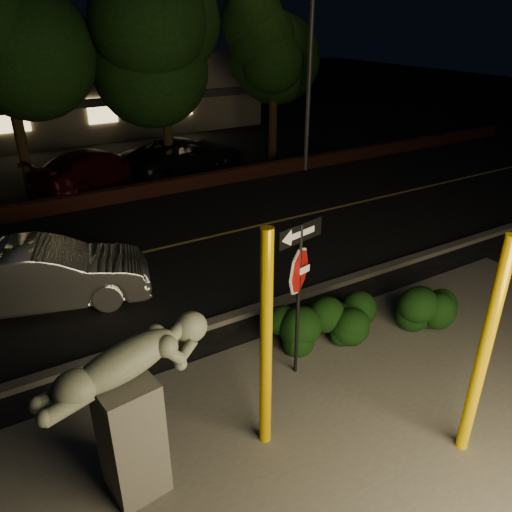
{
  "coord_description": "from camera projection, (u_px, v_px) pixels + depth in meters",
  "views": [
    {
      "loc": [
        -4.31,
        -4.99,
        5.86
      ],
      "look_at": [
        0.16,
        2.46,
        1.6
      ],
      "focal_mm": 35.0,
      "sensor_mm": 36.0,
      "label": 1
    }
  ],
  "objects": [
    {
      "name": "ground",
      "position": [
        132.0,
        214.0,
        16.11
      ],
      "size": [
        90.0,
        90.0,
        0.0
      ],
      "primitive_type": "plane",
      "color": "black",
      "rests_on": "ground"
    },
    {
      "name": "patio",
      "position": [
        363.0,
        436.0,
        7.64
      ],
      "size": [
        14.0,
        6.0,
        0.02
      ],
      "primitive_type": "cube",
      "color": "#4C4944",
      "rests_on": "ground"
    },
    {
      "name": "road",
      "position": [
        167.0,
        247.0,
        13.8
      ],
      "size": [
        80.0,
        8.0,
        0.01
      ],
      "primitive_type": "cube",
      "color": "black",
      "rests_on": "ground"
    },
    {
      "name": "lane_marking",
      "position": [
        167.0,
        247.0,
        13.8
      ],
      "size": [
        80.0,
        0.12,
        0.0
      ],
      "primitive_type": "cube",
      "color": "#AD9945",
      "rests_on": "road"
    },
    {
      "name": "curb",
      "position": [
        239.0,
        315.0,
        10.62
      ],
      "size": [
        80.0,
        0.25,
        0.12
      ],
      "primitive_type": "cube",
      "color": "#4C4944",
      "rests_on": "ground"
    },
    {
      "name": "brick_wall",
      "position": [
        119.0,
        195.0,
        17.01
      ],
      "size": [
        40.0,
        0.35,
        0.5
      ],
      "primitive_type": "cube",
      "color": "#4B2118",
      "rests_on": "ground"
    },
    {
      "name": "parking_lot",
      "position": [
        80.0,
        163.0,
        21.5
      ],
      "size": [
        40.0,
        12.0,
        0.01
      ],
      "primitive_type": "cube",
      "color": "black",
      "rests_on": "ground"
    },
    {
      "name": "building",
      "position": [
        38.0,
        92.0,
        26.78
      ],
      "size": [
        22.0,
        10.2,
        4.0
      ],
      "color": "slate",
      "rests_on": "ground"
    },
    {
      "name": "tree_far_c",
      "position": [
        159.0,
        19.0,
        16.93
      ],
      "size": [
        4.8,
        4.8,
        7.84
      ],
      "color": "black",
      "rests_on": "ground"
    },
    {
      "name": "tree_far_d",
      "position": [
        274.0,
        24.0,
        19.74
      ],
      "size": [
        4.4,
        4.4,
        7.42
      ],
      "color": "black",
      "rests_on": "ground"
    },
    {
      "name": "yellow_pole_left",
      "position": [
        266.0,
        345.0,
        6.83
      ],
      "size": [
        0.17,
        0.17,
        3.5
      ],
      "primitive_type": "cylinder",
      "color": "#D9A801",
      "rests_on": "ground"
    },
    {
      "name": "yellow_pole_right",
      "position": [
        484.0,
        353.0,
        6.71
      ],
      "size": [
        0.17,
        0.17,
        3.46
      ],
      "primitive_type": "cylinder",
      "color": "#F5C100",
      "rests_on": "ground"
    },
    {
      "name": "signpost",
      "position": [
        299.0,
        272.0,
        8.12
      ],
      "size": [
        0.96,
        0.24,
        2.89
      ],
      "rotation": [
        0.0,
        0.0,
        0.22
      ],
      "color": "black",
      "rests_on": "ground"
    },
    {
      "name": "sculpture",
      "position": [
        129.0,
        401.0,
        6.22
      ],
      "size": [
        2.27,
        0.86,
        2.42
      ],
      "rotation": [
        0.0,
        0.0,
        0.12
      ],
      "color": "#4C4944",
      "rests_on": "ground"
    },
    {
      "name": "hedge_center",
      "position": [
        308.0,
        318.0,
        9.75
      ],
      "size": [
        2.0,
        1.25,
        0.97
      ],
      "primitive_type": "ellipsoid",
      "rotation": [
        0.0,
        0.0,
        0.22
      ],
      "color": "black",
      "rests_on": "ground"
    },
    {
      "name": "hedge_right",
      "position": [
        352.0,
        315.0,
        9.81
      ],
      "size": [
        1.61,
        1.0,
        1.0
      ],
      "primitive_type": "ellipsoid",
      "rotation": [
        0.0,
        0.0,
        -0.12
      ],
      "color": "black",
      "rests_on": "ground"
    },
    {
      "name": "hedge_far_right",
      "position": [
        431.0,
        302.0,
        10.2
      ],
      "size": [
        1.76,
        1.47,
        1.05
      ],
      "primitive_type": "ellipsoid",
      "rotation": [
        0.0,
        0.0,
        -0.41
      ],
      "color": "black",
      "rests_on": "ground"
    },
    {
      "name": "streetlight",
      "position": [
        307.0,
        31.0,
        18.16
      ],
      "size": [
        1.32,
        0.38,
        8.8
      ],
      "rotation": [
        0.0,
        0.0,
        0.09
      ],
      "color": "#4E4D52",
      "rests_on": "ground"
    },
    {
      "name": "silver_sedan",
      "position": [
        45.0,
        275.0,
        10.82
      ],
      "size": [
        4.66,
        2.63,
        1.45
      ],
      "primitive_type": "imported",
      "rotation": [
        0.0,
        0.0,
        1.31
      ],
      "color": "#9D9DA1",
      "rests_on": "ground"
    },
    {
      "name": "parked_car_darkred",
      "position": [
        97.0,
        169.0,
        18.11
      ],
      "size": [
        5.38,
        3.95,
        1.45
      ],
      "primitive_type": "imported",
      "rotation": [
        0.0,
        0.0,
        2.01
      ],
      "color": "#3C0910",
      "rests_on": "ground"
    },
    {
      "name": "parked_car_dark",
      "position": [
        185.0,
        156.0,
        19.82
      ],
      "size": [
        5.51,
        3.36,
        1.43
      ],
      "primitive_type": "imported",
      "rotation": [
        0.0,
        0.0,
        1.78
      ],
      "color": "black",
      "rests_on": "ground"
    }
  ]
}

